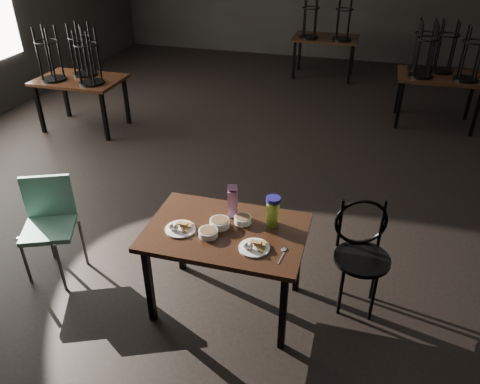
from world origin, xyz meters
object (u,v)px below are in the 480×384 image
(water_bottle, at_px, (273,211))
(bentwood_chair, at_px, (361,248))
(school_chair, at_px, (49,219))
(main_table, at_px, (226,238))
(juice_carton, at_px, (232,201))

(water_bottle, height_order, bentwood_chair, water_bottle)
(water_bottle, distance_m, school_chair, 1.95)
(school_chair, bearing_deg, bentwood_chair, -16.91)
(main_table, distance_m, bentwood_chair, 1.07)
(main_table, bearing_deg, school_chair, 179.03)
(juice_carton, xyz_separation_m, bentwood_chair, (1.01, 0.13, -0.34))
(water_bottle, xyz_separation_m, school_chair, (-1.92, -0.14, -0.33))
(juice_carton, relative_size, bentwood_chair, 0.31)
(bentwood_chair, height_order, school_chair, bentwood_chair)
(main_table, height_order, water_bottle, water_bottle)
(school_chair, bearing_deg, juice_carton, -17.24)
(juice_carton, relative_size, water_bottle, 1.16)
(bentwood_chair, relative_size, school_chair, 1.03)
(school_chair, bearing_deg, water_bottle, -19.45)
(main_table, bearing_deg, juice_carton, 91.51)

